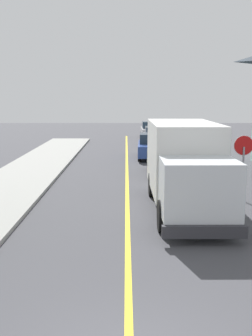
{
  "coord_description": "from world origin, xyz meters",
  "views": [
    {
      "loc": [
        -0.05,
        -5.27,
        4.15
      ],
      "look_at": [
        -0.0,
        10.32,
        1.4
      ],
      "focal_mm": 43.15,
      "sensor_mm": 36.0,
      "label": 1
    }
  ],
  "objects_px": {
    "parked_car_furthest": "(149,130)",
    "parked_car_far": "(154,137)",
    "stop_sign": "(242,155)",
    "parked_car_near": "(165,160)",
    "box_truck": "(184,163)",
    "parked_car_mid": "(150,147)"
  },
  "relations": [
    {
      "from": "box_truck",
      "to": "parked_car_furthest",
      "type": "xyz_separation_m",
      "value": [
        0.28,
        26.33,
        -0.97
      ]
    },
    {
      "from": "parked_car_furthest",
      "to": "stop_sign",
      "type": "bearing_deg",
      "value": -84.92
    },
    {
      "from": "parked_car_mid",
      "to": "parked_car_furthest",
      "type": "distance_m",
      "value": 13.56
    },
    {
      "from": "parked_car_mid",
      "to": "parked_car_near",
      "type": "bearing_deg",
      "value": -86.27
    },
    {
      "from": "box_truck",
      "to": "parked_car_furthest",
      "type": "bearing_deg",
      "value": 89.4
    },
    {
      "from": "box_truck",
      "to": "parked_car_furthest",
      "type": "height_order",
      "value": "box_truck"
    },
    {
      "from": "parked_car_far",
      "to": "stop_sign",
      "type": "distance_m",
      "value": 18.13
    },
    {
      "from": "box_truck",
      "to": "parked_car_far",
      "type": "xyz_separation_m",
      "value": [
        0.27,
        19.2,
        -0.97
      ]
    },
    {
      "from": "parked_car_mid",
      "to": "box_truck",
      "type": "bearing_deg",
      "value": -88.03
    },
    {
      "from": "parked_car_far",
      "to": "stop_sign",
      "type": "bearing_deg",
      "value": -82.9
    },
    {
      "from": "parked_car_furthest",
      "to": "parked_car_far",
      "type": "bearing_deg",
      "value": -90.03
    },
    {
      "from": "stop_sign",
      "to": "parked_car_furthest",
      "type": "bearing_deg",
      "value": 95.08
    },
    {
      "from": "box_truck",
      "to": "stop_sign",
      "type": "relative_size",
      "value": 2.72
    },
    {
      "from": "parked_car_mid",
      "to": "stop_sign",
      "type": "bearing_deg",
      "value": -75.68
    },
    {
      "from": "parked_car_near",
      "to": "parked_car_far",
      "type": "distance_m",
      "value": 12.52
    },
    {
      "from": "parked_car_near",
      "to": "parked_car_furthest",
      "type": "bearing_deg",
      "value": 89.07
    },
    {
      "from": "parked_car_mid",
      "to": "parked_car_far",
      "type": "height_order",
      "value": "same"
    },
    {
      "from": "parked_car_near",
      "to": "parked_car_mid",
      "type": "height_order",
      "value": "same"
    },
    {
      "from": "parked_car_far",
      "to": "parked_car_furthest",
      "type": "height_order",
      "value": "same"
    },
    {
      "from": "parked_car_near",
      "to": "parked_car_far",
      "type": "xyz_separation_m",
      "value": [
        0.31,
        12.52,
        0.0
      ]
    },
    {
      "from": "box_truck",
      "to": "parked_car_furthest",
      "type": "distance_m",
      "value": 26.35
    },
    {
      "from": "stop_sign",
      "to": "parked_car_near",
      "type": "bearing_deg",
      "value": 115.1
    }
  ]
}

